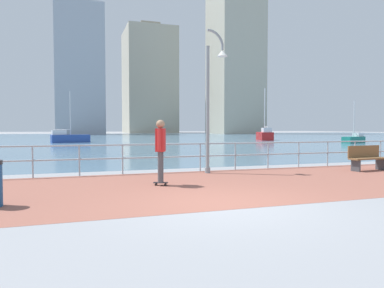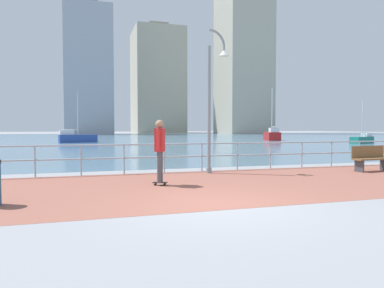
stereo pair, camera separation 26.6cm
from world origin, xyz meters
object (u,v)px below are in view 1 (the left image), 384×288
at_px(sailboat_ivory, 69,138).
at_px(skateboarder, 161,146).
at_px(park_bench, 367,158).
at_px(sailboat_teal, 265,135).
at_px(lamppost, 212,94).
at_px(sailboat_navy, 354,139).

bearing_deg(sailboat_ivory, skateboarder, -84.64).
bearing_deg(park_bench, skateboarder, -173.21).
bearing_deg(sailboat_teal, sailboat_ivory, -179.36).
bearing_deg(sailboat_ivory, lamppost, -79.67).
relative_size(park_bench, sailboat_navy, 0.37).
xyz_separation_m(skateboarder, park_bench, (8.04, 0.96, -0.61)).
bearing_deg(park_bench, sailboat_ivory, 110.13).
bearing_deg(skateboarder, park_bench, 6.79).
distance_m(sailboat_ivory, sailboat_teal, 23.93).
bearing_deg(sailboat_navy, park_bench, -132.00).
distance_m(lamppost, sailboat_teal, 34.51).
bearing_deg(lamppost, sailboat_navy, 38.17).
xyz_separation_m(lamppost, park_bench, (5.70, -1.14, -2.28)).
height_order(park_bench, sailboat_teal, sailboat_teal).
bearing_deg(sailboat_ivory, sailboat_teal, 0.64).
bearing_deg(sailboat_navy, skateboarder, -141.47).
relative_size(park_bench, sailboat_teal, 0.24).
height_order(skateboarder, park_bench, skateboarder).
relative_size(skateboarder, sailboat_ivory, 0.33).
bearing_deg(skateboarder, sailboat_teal, 55.85).
height_order(lamppost, sailboat_teal, sailboat_teal).
bearing_deg(lamppost, sailboat_teal, 57.10).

